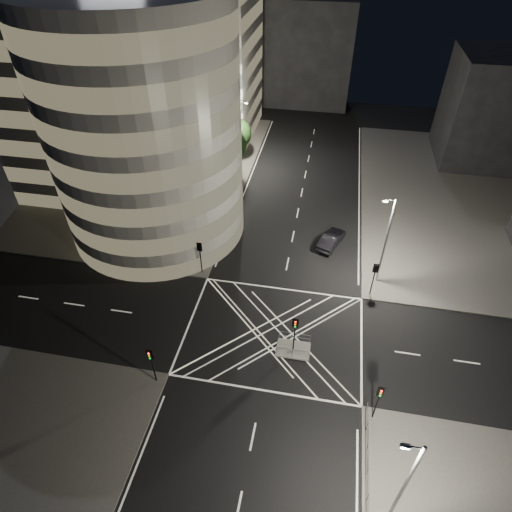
% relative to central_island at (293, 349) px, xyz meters
% --- Properties ---
extents(ground, '(120.00, 120.00, 0.00)m').
position_rel_central_island_xyz_m(ground, '(-2.00, 1.50, -0.07)').
color(ground, black).
rests_on(ground, ground).
extents(sidewalk_far_left, '(42.00, 42.00, 0.15)m').
position_rel_central_island_xyz_m(sidewalk_far_left, '(-31.00, 28.50, 0.00)').
color(sidewalk_far_left, '#4C4A47').
rests_on(sidewalk_far_left, ground).
extents(central_island, '(3.00, 2.00, 0.15)m').
position_rel_central_island_xyz_m(central_island, '(0.00, 0.00, 0.00)').
color(central_island, slate).
rests_on(central_island, ground).
extents(office_tower_curved, '(30.00, 29.00, 27.20)m').
position_rel_central_island_xyz_m(office_tower_curved, '(-22.74, 20.24, 12.58)').
color(office_tower_curved, '#9B9892').
rests_on(office_tower_curved, sidewalk_far_left).
extents(office_block_rear, '(24.00, 16.00, 22.00)m').
position_rel_central_island_xyz_m(office_block_rear, '(-24.00, 43.50, 11.07)').
color(office_block_rear, '#9B9892').
rests_on(office_block_rear, sidewalk_far_left).
extents(building_right_far, '(14.00, 12.00, 15.00)m').
position_rel_central_island_xyz_m(building_right_far, '(24.00, 41.50, 7.58)').
color(building_right_far, black).
rests_on(building_right_far, sidewalk_far_right).
extents(building_far_end, '(18.00, 8.00, 18.00)m').
position_rel_central_island_xyz_m(building_far_end, '(-6.00, 59.50, 8.93)').
color(building_far_end, black).
rests_on(building_far_end, ground).
extents(tree_a, '(4.69, 4.69, 6.86)m').
position_rel_central_island_xyz_m(tree_a, '(-12.50, 10.50, 4.23)').
color(tree_a, black).
rests_on(tree_a, sidewalk_far_left).
extents(tree_b, '(4.02, 4.02, 7.00)m').
position_rel_central_island_xyz_m(tree_b, '(-12.50, 16.50, 4.75)').
color(tree_b, black).
rests_on(tree_b, sidewalk_far_left).
extents(tree_c, '(4.34, 4.34, 7.03)m').
position_rel_central_island_xyz_m(tree_c, '(-12.50, 22.50, 4.60)').
color(tree_c, black).
rests_on(tree_c, sidewalk_far_left).
extents(tree_d, '(4.94, 4.94, 8.08)m').
position_rel_central_island_xyz_m(tree_d, '(-12.50, 28.50, 5.31)').
color(tree_d, black).
rests_on(tree_d, sidewalk_far_left).
extents(tree_e, '(3.82, 3.82, 6.11)m').
position_rel_central_island_xyz_m(tree_e, '(-12.50, 34.50, 3.98)').
color(tree_e, black).
rests_on(tree_e, sidewalk_far_left).
extents(traffic_signal_fl, '(0.55, 0.22, 4.00)m').
position_rel_central_island_xyz_m(traffic_signal_fl, '(-10.80, 8.30, 2.84)').
color(traffic_signal_fl, black).
rests_on(traffic_signal_fl, sidewalk_far_left).
extents(traffic_signal_nl, '(0.55, 0.22, 4.00)m').
position_rel_central_island_xyz_m(traffic_signal_nl, '(-10.80, -5.30, 2.84)').
color(traffic_signal_nl, black).
rests_on(traffic_signal_nl, sidewalk_near_left).
extents(traffic_signal_fr, '(0.55, 0.22, 4.00)m').
position_rel_central_island_xyz_m(traffic_signal_fr, '(6.80, 8.30, 2.84)').
color(traffic_signal_fr, black).
rests_on(traffic_signal_fr, sidewalk_far_right).
extents(traffic_signal_nr, '(0.55, 0.22, 4.00)m').
position_rel_central_island_xyz_m(traffic_signal_nr, '(6.80, -5.30, 2.84)').
color(traffic_signal_nr, black).
rests_on(traffic_signal_nr, sidewalk_near_right).
extents(traffic_signal_island, '(0.55, 0.22, 4.00)m').
position_rel_central_island_xyz_m(traffic_signal_island, '(0.00, 0.00, 2.84)').
color(traffic_signal_island, black).
rests_on(traffic_signal_island, central_island).
extents(street_lamp_left_near, '(1.25, 0.25, 10.00)m').
position_rel_central_island_xyz_m(street_lamp_left_near, '(-11.44, 13.50, 5.47)').
color(street_lamp_left_near, slate).
rests_on(street_lamp_left_near, sidewalk_far_left).
extents(street_lamp_left_far, '(1.25, 0.25, 10.00)m').
position_rel_central_island_xyz_m(street_lamp_left_far, '(-11.44, 31.50, 5.47)').
color(street_lamp_left_far, slate).
rests_on(street_lamp_left_far, sidewalk_far_left).
extents(street_lamp_right_far, '(1.25, 0.25, 10.00)m').
position_rel_central_island_xyz_m(street_lamp_right_far, '(7.44, 10.50, 5.47)').
color(street_lamp_right_far, slate).
rests_on(street_lamp_right_far, sidewalk_far_right).
extents(street_lamp_right_near, '(1.25, 0.25, 10.00)m').
position_rel_central_island_xyz_m(street_lamp_right_near, '(7.44, -12.50, 5.47)').
color(street_lamp_right_near, slate).
rests_on(street_lamp_right_near, sidewalk_near_right).
extents(railing_near_right, '(0.06, 11.70, 1.10)m').
position_rel_central_island_xyz_m(railing_near_right, '(6.30, -10.65, 0.62)').
color(railing_near_right, slate).
rests_on(railing_near_right, sidewalk_near_right).
extents(railing_island_south, '(2.80, 0.06, 1.10)m').
position_rel_central_island_xyz_m(railing_island_south, '(0.00, -0.90, 0.62)').
color(railing_island_south, slate).
rests_on(railing_island_south, central_island).
extents(railing_island_north, '(2.80, 0.06, 1.10)m').
position_rel_central_island_xyz_m(railing_island_north, '(0.00, 0.90, 0.62)').
color(railing_island_north, slate).
rests_on(railing_island_north, central_island).
extents(sedan, '(3.30, 5.11, 1.59)m').
position_rel_central_island_xyz_m(sedan, '(2.48, 15.72, 0.72)').
color(sedan, black).
rests_on(sedan, ground).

